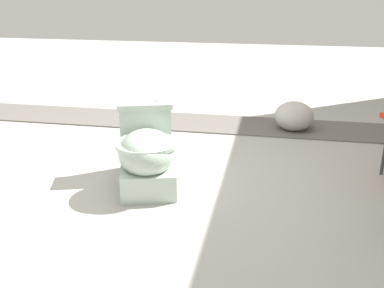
# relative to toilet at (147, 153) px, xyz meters

# --- Properties ---
(ground_plane) EXTENTS (14.00, 14.00, 0.00)m
(ground_plane) POSITION_rel_toilet_xyz_m (-0.04, 0.00, -0.22)
(ground_plane) COLOR #A8A59E
(gravel_strip) EXTENTS (0.56, 8.00, 0.01)m
(gravel_strip) POSITION_rel_toilet_xyz_m (-1.37, 0.50, -0.21)
(gravel_strip) COLOR #605B56
(gravel_strip) RESTS_ON ground
(toilet) EXTENTS (0.71, 0.54, 0.52)m
(toilet) POSITION_rel_toilet_xyz_m (0.00, 0.00, 0.00)
(toilet) COLOR #B2C6B7
(toilet) RESTS_ON ground
(boulder_near) EXTENTS (0.36, 0.37, 0.26)m
(boulder_near) POSITION_rel_toilet_xyz_m (-1.34, 0.97, -0.09)
(boulder_near) COLOR #B7B2AD
(boulder_near) RESTS_ON ground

